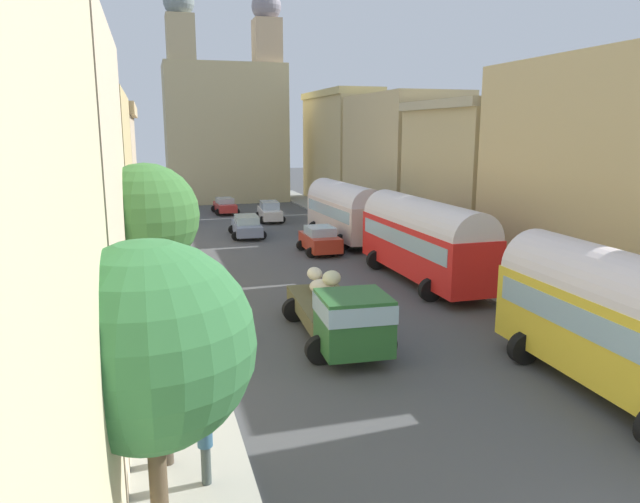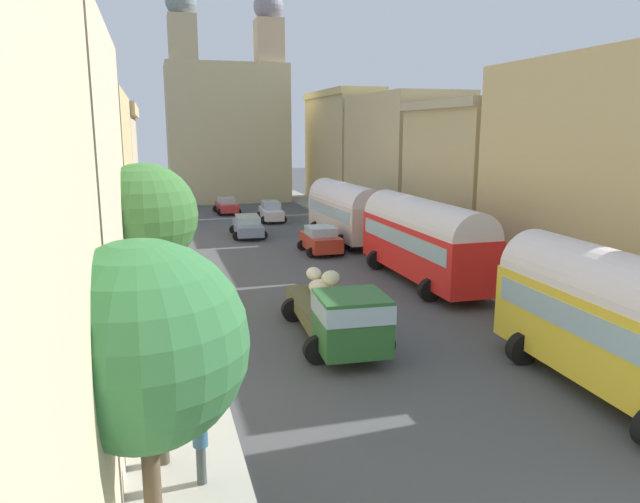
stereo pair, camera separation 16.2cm
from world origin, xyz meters
TOP-DOWN VIEW (x-y plane):
  - ground_plane at (0.00, 27.00)m, footprint 154.00×154.00m
  - sidewalk_left at (-7.25, 27.00)m, footprint 2.50×70.00m
  - sidewalk_right at (7.25, 27.00)m, footprint 2.50×70.00m
  - building_left_1 at (-11.01, 9.55)m, footprint 5.02×9.67m
  - building_left_2 at (-11.15, 20.33)m, footprint 5.30×10.51m
  - building_left_3 at (-11.05, 32.18)m, footprint 5.62×12.73m
  - building_right_1 at (10.68, 14.53)m, footprint 4.37×13.10m
  - building_right_2 at (10.95, 26.10)m, footprint 5.38×9.23m
  - building_right_3 at (11.48, 37.24)m, footprint 5.96×11.85m
  - building_right_4 at (10.53, 50.25)m, footprint 4.46×12.99m
  - distant_church at (0.00, 55.07)m, footprint 11.80×6.99m
  - parked_bus_0 at (4.38, 6.45)m, footprint 3.41×8.48m
  - parked_bus_1 at (4.68, 19.24)m, footprint 3.33×9.97m
  - parked_bus_2 at (4.36, 30.26)m, footprint 3.39×8.73m
  - cargo_truck_0 at (-1.77, 12.15)m, footprint 3.23×7.33m
  - car_0 at (-1.47, 33.80)m, footprint 2.47×4.43m
  - car_1 at (-1.48, 45.53)m, footprint 2.21×3.84m
  - car_2 at (1.83, 27.12)m, footprint 2.35×3.64m
  - car_3 at (1.42, 40.22)m, footprint 2.25×4.37m
  - pedestrian_0 at (-7.71, 6.09)m, footprint 0.48×0.48m
  - pedestrian_2 at (-6.97, 5.10)m, footprint 0.42×0.42m
  - roadside_tree_0 at (-7.90, 3.16)m, footprint 3.37×3.37m
  - roadside_tree_1 at (-7.90, 12.94)m, footprint 3.28×3.28m

SIDE VIEW (x-z plane):
  - ground_plane at x=0.00m, z-range 0.00..0.00m
  - sidewalk_left at x=-7.25m, z-range 0.00..0.14m
  - sidewalk_right at x=7.25m, z-range 0.00..0.14m
  - car_1 at x=-1.48m, z-range 0.02..1.39m
  - car_0 at x=-1.47m, z-range 0.01..1.47m
  - car_3 at x=1.42m, z-range -0.01..1.59m
  - car_2 at x=1.83m, z-range 0.01..1.60m
  - pedestrian_0 at x=-7.71m, z-range 0.12..1.88m
  - pedestrian_2 at x=-6.97m, z-range 0.15..1.99m
  - cargo_truck_0 at x=-1.77m, z-range 0.07..2.31m
  - parked_bus_2 at x=4.36m, z-range 0.20..4.06m
  - parked_bus_0 at x=4.38m, z-range 0.20..4.23m
  - parked_bus_1 at x=4.68m, z-range 0.21..4.23m
  - roadside_tree_0 at x=-7.90m, z-range 1.11..6.74m
  - building_left_3 at x=-11.05m, z-range 0.03..8.67m
  - building_left_2 at x=-11.15m, z-range 0.00..8.71m
  - building_right_2 at x=10.95m, z-range 0.02..8.95m
  - roadside_tree_1 at x=-7.90m, z-range 1.47..7.73m
  - building_left_1 at x=-11.01m, z-range 0.00..9.74m
  - building_right_3 at x=11.48m, z-range 0.00..9.89m
  - building_right_1 at x=10.68m, z-range 0.00..10.28m
  - building_right_4 at x=10.53m, z-range 0.03..10.90m
  - distant_church at x=0.00m, z-range -2.61..17.68m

